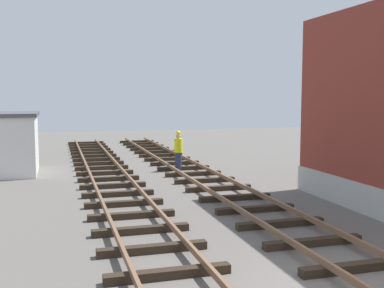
# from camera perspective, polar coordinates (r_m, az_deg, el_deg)

# --- Properties ---
(track_near_building) EXTENTS (2.50, 57.01, 0.32)m
(track_near_building) POSITION_cam_1_polar(r_m,az_deg,el_deg) (9.66, 22.27, -15.09)
(track_near_building) COLOR #2D2319
(track_near_building) RESTS_ON ground
(control_hut) EXTENTS (3.00, 3.80, 2.76)m
(control_hut) POSITION_cam_1_polar(r_m,az_deg,el_deg) (22.72, -21.82, 0.10)
(control_hut) COLOR silver
(control_hut) RESTS_ON ground
(track_worker_foreground) EXTENTS (0.40, 0.40, 1.87)m
(track_worker_foreground) POSITION_cam_1_polar(r_m,az_deg,el_deg) (22.11, -1.66, -0.82)
(track_worker_foreground) COLOR #262D4C
(track_worker_foreground) RESTS_ON ground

